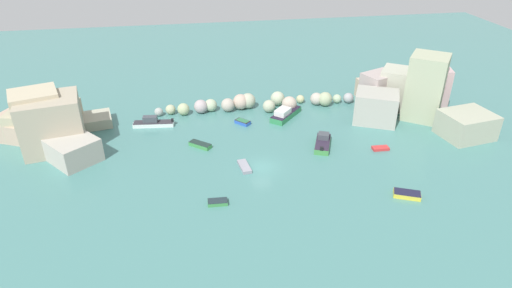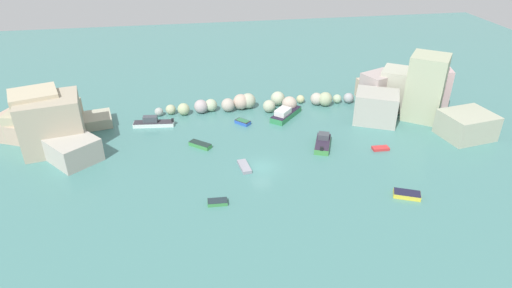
{
  "view_description": "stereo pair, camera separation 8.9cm",
  "coord_description": "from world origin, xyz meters",
  "px_view_note": "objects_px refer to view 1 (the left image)",
  "views": [
    {
      "loc": [
        -9.12,
        -48.48,
        30.8
      ],
      "look_at": [
        0.0,
        4.56,
        1.0
      ],
      "focal_mm": 30.88,
      "sensor_mm": 36.0,
      "label": 1
    },
    {
      "loc": [
        -9.03,
        -48.5,
        30.8
      ],
      "look_at": [
        0.0,
        4.56,
        1.0
      ],
      "focal_mm": 30.88,
      "sensor_mm": 36.0,
      "label": 2
    }
  ],
  "objects_px": {
    "moored_boat_7": "(153,123)",
    "moored_boat_3": "(243,122)",
    "moored_boat_0": "(200,145)",
    "moored_boat_2": "(323,143)",
    "moored_boat_8": "(218,202)",
    "moored_boat_5": "(407,194)",
    "moored_boat_1": "(244,167)",
    "moored_boat_6": "(285,114)",
    "moored_boat_4": "(380,148)"
  },
  "relations": [
    {
      "from": "moored_boat_3",
      "to": "moored_boat_2",
      "type": "bearing_deg",
      "value": -174.62
    },
    {
      "from": "moored_boat_7",
      "to": "moored_boat_5",
      "type": "bearing_deg",
      "value": 147.01
    },
    {
      "from": "moored_boat_1",
      "to": "moored_boat_7",
      "type": "distance_m",
      "value": 19.13
    },
    {
      "from": "moored_boat_1",
      "to": "moored_boat_7",
      "type": "xyz_separation_m",
      "value": [
        -12.23,
        14.7,
        0.32
      ]
    },
    {
      "from": "moored_boat_0",
      "to": "moored_boat_2",
      "type": "height_order",
      "value": "moored_boat_2"
    },
    {
      "from": "moored_boat_1",
      "to": "moored_boat_5",
      "type": "distance_m",
      "value": 20.48
    },
    {
      "from": "moored_boat_7",
      "to": "moored_boat_1",
      "type": "bearing_deg",
      "value": 135.47
    },
    {
      "from": "moored_boat_2",
      "to": "moored_boat_8",
      "type": "bearing_deg",
      "value": 146.45
    },
    {
      "from": "moored_boat_0",
      "to": "moored_boat_8",
      "type": "height_order",
      "value": "moored_boat_0"
    },
    {
      "from": "moored_boat_2",
      "to": "moored_boat_4",
      "type": "bearing_deg",
      "value": -85.03
    },
    {
      "from": "moored_boat_0",
      "to": "moored_boat_5",
      "type": "distance_m",
      "value": 28.59
    },
    {
      "from": "moored_boat_2",
      "to": "moored_boat_8",
      "type": "xyz_separation_m",
      "value": [
        -16.13,
        -11.2,
        -0.31
      ]
    },
    {
      "from": "moored_boat_0",
      "to": "moored_boat_3",
      "type": "distance_m",
      "value": 9.42
    },
    {
      "from": "moored_boat_4",
      "to": "moored_boat_6",
      "type": "bearing_deg",
      "value": -47.62
    },
    {
      "from": "moored_boat_5",
      "to": "moored_boat_6",
      "type": "bearing_deg",
      "value": -44.62
    },
    {
      "from": "moored_boat_8",
      "to": "moored_boat_6",
      "type": "bearing_deg",
      "value": 61.44
    },
    {
      "from": "moored_boat_2",
      "to": "moored_boat_7",
      "type": "height_order",
      "value": "moored_boat_7"
    },
    {
      "from": "moored_boat_5",
      "to": "moored_boat_7",
      "type": "relative_size",
      "value": 0.54
    },
    {
      "from": "moored_boat_0",
      "to": "moored_boat_3",
      "type": "bearing_deg",
      "value": 82.15
    },
    {
      "from": "moored_boat_0",
      "to": "moored_boat_4",
      "type": "height_order",
      "value": "moored_boat_0"
    },
    {
      "from": "moored_boat_1",
      "to": "moored_boat_2",
      "type": "xyz_separation_m",
      "value": [
        11.93,
        3.97,
        0.34
      ]
    },
    {
      "from": "moored_boat_0",
      "to": "moored_boat_5",
      "type": "height_order",
      "value": "moored_boat_5"
    },
    {
      "from": "moored_boat_6",
      "to": "moored_boat_7",
      "type": "xyz_separation_m",
      "value": [
        -20.99,
        0.59,
        -0.14
      ]
    },
    {
      "from": "moored_boat_1",
      "to": "moored_boat_5",
      "type": "xyz_separation_m",
      "value": [
        18.09,
        -9.6,
        0.09
      ]
    },
    {
      "from": "moored_boat_2",
      "to": "moored_boat_5",
      "type": "xyz_separation_m",
      "value": [
        6.16,
        -13.56,
        -0.24
      ]
    },
    {
      "from": "moored_boat_6",
      "to": "moored_boat_1",
      "type": "bearing_deg",
      "value": 9.77
    },
    {
      "from": "moored_boat_1",
      "to": "moored_boat_4",
      "type": "relative_size",
      "value": 1.42
    },
    {
      "from": "moored_boat_5",
      "to": "moored_boat_8",
      "type": "bearing_deg",
      "value": 17.83
    },
    {
      "from": "moored_boat_4",
      "to": "moored_boat_5",
      "type": "relative_size",
      "value": 0.68
    },
    {
      "from": "moored_boat_1",
      "to": "moored_boat_8",
      "type": "relative_size",
      "value": 1.4
    },
    {
      "from": "moored_boat_5",
      "to": "moored_boat_2",
      "type": "bearing_deg",
      "value": -41.68
    },
    {
      "from": "moored_boat_1",
      "to": "moored_boat_7",
      "type": "relative_size",
      "value": 0.52
    },
    {
      "from": "moored_boat_4",
      "to": "moored_boat_8",
      "type": "bearing_deg",
      "value": 21.51
    },
    {
      "from": "moored_boat_3",
      "to": "moored_boat_8",
      "type": "height_order",
      "value": "moored_boat_3"
    },
    {
      "from": "moored_boat_3",
      "to": "moored_boat_5",
      "type": "distance_m",
      "value": 27.93
    },
    {
      "from": "moored_boat_5",
      "to": "moored_boat_8",
      "type": "relative_size",
      "value": 1.46
    },
    {
      "from": "moored_boat_3",
      "to": "moored_boat_6",
      "type": "bearing_deg",
      "value": -124.4
    },
    {
      "from": "moored_boat_7",
      "to": "moored_boat_8",
      "type": "relative_size",
      "value": 2.7
    },
    {
      "from": "moored_boat_2",
      "to": "moored_boat_6",
      "type": "height_order",
      "value": "moored_boat_6"
    },
    {
      "from": "moored_boat_2",
      "to": "moored_boat_8",
      "type": "distance_m",
      "value": 19.64
    },
    {
      "from": "moored_boat_4",
      "to": "moored_boat_6",
      "type": "distance_m",
      "value": 16.59
    },
    {
      "from": "moored_boat_1",
      "to": "moored_boat_2",
      "type": "distance_m",
      "value": 12.58
    },
    {
      "from": "moored_boat_7",
      "to": "moored_boat_3",
      "type": "bearing_deg",
      "value": 178.68
    },
    {
      "from": "moored_boat_3",
      "to": "moored_boat_6",
      "type": "relative_size",
      "value": 0.4
    },
    {
      "from": "moored_boat_2",
      "to": "moored_boat_7",
      "type": "xyz_separation_m",
      "value": [
        -24.16,
        10.73,
        -0.01
      ]
    },
    {
      "from": "moored_boat_6",
      "to": "moored_boat_3",
      "type": "bearing_deg",
      "value": -39.45
    },
    {
      "from": "moored_boat_5",
      "to": "moored_boat_6",
      "type": "distance_m",
      "value": 25.48
    },
    {
      "from": "moored_boat_8",
      "to": "moored_boat_5",
      "type": "bearing_deg",
      "value": -3.33
    },
    {
      "from": "moored_boat_4",
      "to": "moored_boat_3",
      "type": "bearing_deg",
      "value": -31.04
    },
    {
      "from": "moored_boat_3",
      "to": "moored_boat_5",
      "type": "bearing_deg",
      "value": 172.71
    }
  ]
}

